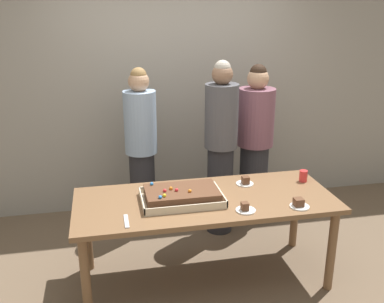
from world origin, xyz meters
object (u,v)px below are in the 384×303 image
party_table (205,207)px  drink_cup_nearest (303,176)px  plated_slice_far_left (245,182)px  person_serving_front (141,147)px  person_striped_tie_right (255,143)px  sheet_cake (182,196)px  person_green_shirt_behind (221,146)px  plated_slice_near_right (245,209)px  plated_slice_near_left (299,204)px  cake_server_utensil (126,221)px

party_table → drink_cup_nearest: size_ratio=20.68×
plated_slice_far_left → person_serving_front: 1.16m
person_striped_tie_right → sheet_cake: bearing=-0.0°
sheet_cake → drink_cup_nearest: 1.13m
plated_slice_far_left → person_green_shirt_behind: person_green_shirt_behind is taller
person_striped_tie_right → party_table: bearing=6.1°
sheet_cake → plated_slice_far_left: 0.63m
plated_slice_near_right → drink_cup_nearest: bearing=33.4°
plated_slice_far_left → person_striped_tie_right: (0.35, 0.75, 0.09)m
plated_slice_near_right → person_striped_tie_right: (0.51, 1.24, 0.09)m
party_table → sheet_cake: size_ratio=3.26×
sheet_cake → drink_cup_nearest: size_ratio=6.35×
drink_cup_nearest → person_green_shirt_behind: size_ratio=0.06×
party_table → person_green_shirt_behind: bearing=66.6°
plated_slice_near_left → person_serving_front: size_ratio=0.09×
party_table → plated_slice_near_left: (0.66, -0.30, 0.11)m
sheet_cake → plated_slice_far_left: size_ratio=4.23×
sheet_cake → person_green_shirt_behind: person_green_shirt_behind is taller
plated_slice_far_left → person_serving_front: person_serving_front is taller
person_striped_tie_right → drink_cup_nearest: bearing=55.9°
plated_slice_far_left → person_serving_front: (-0.80, 0.83, 0.10)m
person_serving_front → person_green_shirt_behind: person_green_shirt_behind is taller
sheet_cake → person_green_shirt_behind: (0.54, 0.80, 0.11)m
plated_slice_near_right → drink_cup_nearest: (0.68, 0.45, 0.03)m
sheet_cake → plated_slice_near_left: (0.86, -0.28, -0.02)m
plated_slice_near_left → party_table: bearing=155.7°
drink_cup_nearest → person_striped_tie_right: 0.81m
sheet_cake → plated_slice_near_left: 0.90m
party_table → plated_slice_near_right: plated_slice_near_right is taller
party_table → plated_slice_far_left: 0.46m
party_table → cake_server_utensil: bearing=-157.4°
plated_slice_near_left → cake_server_utensil: size_ratio=0.75×
plated_slice_far_left → person_striped_tie_right: bearing=65.0°
cake_server_utensil → plated_slice_far_left: bearing=24.4°
person_green_shirt_behind → person_striped_tie_right: size_ratio=1.04×
person_serving_front → drink_cup_nearest: bearing=45.3°
drink_cup_nearest → person_green_shirt_behind: person_green_shirt_behind is taller
party_table → drink_cup_nearest: drink_cup_nearest is taller
sheet_cake → person_green_shirt_behind: size_ratio=0.37×
person_striped_tie_right → person_green_shirt_behind: bearing=-23.4°
plated_slice_far_left → person_striped_tie_right: person_striped_tie_right is taller
party_table → sheet_cake: sheet_cake is taller
party_table → plated_slice_far_left: plated_slice_far_left is taller
sheet_cake → person_striped_tie_right: (0.95, 0.97, 0.06)m
plated_slice_near_right → person_striped_tie_right: person_striped_tie_right is taller
party_table → sheet_cake: (-0.19, -0.02, 0.13)m
person_striped_tie_right → plated_slice_near_left: bearing=40.1°
sheet_cake → cake_server_utensil: bearing=-150.6°
person_green_shirt_behind → drink_cup_nearest: bearing=76.4°
person_striped_tie_right → person_serving_front: bearing=-49.7°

